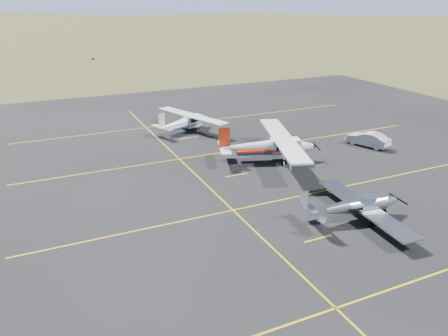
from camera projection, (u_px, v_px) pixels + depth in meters
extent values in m
plane|color=#383D1C|center=(323.00, 206.00, 30.24)|extent=(1600.00, 1600.00, 0.00)
cube|color=black|center=(272.00, 171.00, 36.15)|extent=(72.00, 72.00, 0.02)
cube|color=silver|center=(365.00, 207.00, 28.35)|extent=(2.34, 9.16, 0.12)
ellipsoid|color=#99BFD8|center=(365.00, 200.00, 28.18)|extent=(1.74, 1.10, 0.83)
cube|color=silver|center=(314.00, 212.00, 27.12)|extent=(1.00, 3.07, 0.06)
cube|color=silver|center=(322.00, 214.00, 25.93)|extent=(0.56, 0.11, 1.01)
cube|color=silver|center=(304.00, 198.00, 27.88)|extent=(0.56, 0.11, 1.01)
cylinder|color=black|center=(384.00, 211.00, 29.05)|extent=(0.35, 0.12, 0.34)
cylinder|color=black|center=(373.00, 224.00, 27.43)|extent=(0.41, 0.15, 0.40)
cylinder|color=black|center=(350.00, 207.00, 29.55)|extent=(0.41, 0.15, 0.40)
cube|color=white|center=(285.00, 147.00, 38.16)|extent=(2.79, 2.04, 1.53)
cube|color=white|center=(283.00, 139.00, 37.85)|extent=(5.69, 12.40, 0.16)
cube|color=black|center=(285.00, 144.00, 38.05)|extent=(2.16, 1.87, 0.62)
cube|color=red|center=(268.00, 149.00, 38.06)|extent=(5.80, 3.08, 0.20)
cube|color=red|center=(224.00, 138.00, 37.25)|extent=(0.94, 0.39, 1.82)
cube|color=white|center=(224.00, 148.00, 37.59)|extent=(1.98, 3.72, 0.07)
cylinder|color=black|center=(301.00, 157.00, 38.67)|extent=(0.42, 0.24, 0.41)
cylinder|color=black|center=(284.00, 162.00, 37.37)|extent=(0.52, 0.30, 0.50)
cylinder|color=black|center=(278.00, 153.00, 39.58)|extent=(0.52, 0.30, 0.50)
cube|color=white|center=(193.00, 121.00, 47.24)|extent=(2.19, 1.65, 1.20)
cube|color=white|center=(191.00, 116.00, 46.90)|extent=(4.74, 9.65, 0.12)
cube|color=black|center=(193.00, 119.00, 47.15)|extent=(1.71, 1.49, 0.49)
cube|color=white|center=(185.00, 124.00, 46.51)|extent=(4.53, 2.54, 0.16)
cube|color=white|center=(162.00, 121.00, 44.16)|extent=(0.73, 0.32, 1.42)
cube|color=white|center=(162.00, 127.00, 44.42)|extent=(1.63, 2.90, 0.05)
cylinder|color=black|center=(201.00, 126.00, 48.29)|extent=(0.33, 0.20, 0.32)
cylinder|color=black|center=(197.00, 130.00, 46.73)|extent=(0.41, 0.25, 0.39)
cylinder|color=black|center=(186.00, 126.00, 47.95)|extent=(0.41, 0.25, 0.39)
imported|color=silver|center=(368.00, 139.00, 42.05)|extent=(2.87, 4.45, 1.38)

